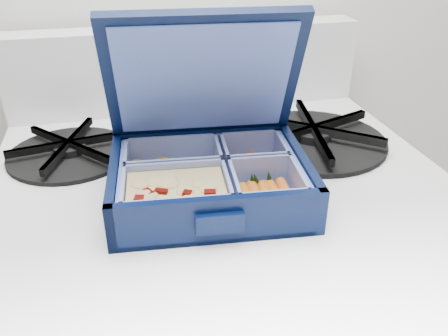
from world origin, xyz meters
name	(u,v)px	position (x,y,z in m)	size (l,w,h in m)	color
bento_box	(210,179)	(0.64, 1.67, 0.84)	(0.21, 0.16, 0.05)	black
burner_grate	(313,133)	(0.80, 1.78, 0.83)	(0.20, 0.20, 0.03)	black
burner_grate_rear	(70,149)	(0.48, 1.81, 0.83)	(0.16, 0.16, 0.02)	black
fork	(257,148)	(0.72, 1.77, 0.82)	(0.02, 0.18, 0.01)	silver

